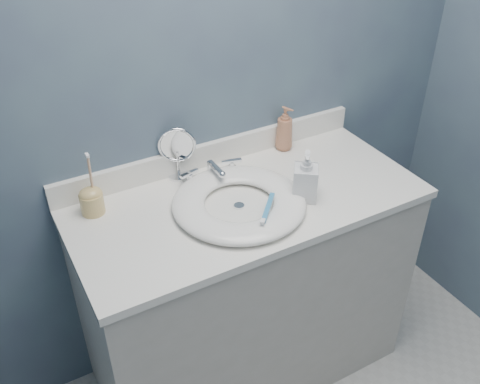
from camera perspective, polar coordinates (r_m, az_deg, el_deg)
back_wall at (r=1.89m, az=-3.34°, el=11.54°), size 2.20×0.02×2.40m
vanity_cabinet at (r=2.13m, az=0.71°, el=-10.69°), size 1.20×0.55×0.85m
countertop at (r=1.84m, az=0.80°, el=-1.05°), size 1.22×0.57×0.03m
backsplash at (r=2.01m, az=-2.93°, el=4.19°), size 1.22×0.02×0.09m
basin at (r=1.78m, az=-0.10°, el=-1.11°), size 0.45×0.45×0.04m
drain at (r=1.79m, az=-0.10°, el=-1.50°), size 0.04×0.04×0.01m
faucet at (r=1.92m, az=-2.96°, el=2.10°), size 0.25×0.13×0.07m
makeup_mirror at (r=1.90m, az=-6.72°, el=4.40°), size 0.13×0.08×0.20m
soap_bottle_amber at (r=2.09m, az=4.78°, el=6.78°), size 0.09×0.09×0.18m
soap_bottle_clear at (r=1.80m, az=7.03°, el=1.75°), size 0.11×0.12×0.18m
toothbrush_holder at (r=1.81m, az=-15.55°, el=-0.79°), size 0.08×0.08×0.22m
toothbrush_lying at (r=1.71m, az=2.96°, el=-1.79°), size 0.13×0.14×0.02m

